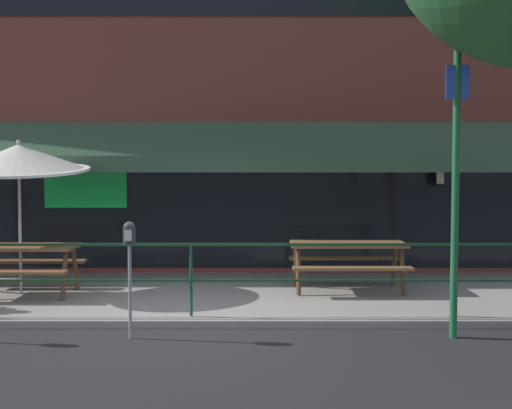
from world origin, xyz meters
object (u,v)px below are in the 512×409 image
object	(u,v)px
patio_umbrella_left	(20,159)
street_sign_pole	(457,157)
picnic_table_centre	(349,253)
picnic_table_left	(18,256)
parking_meter_far	(130,244)

from	to	relation	value
patio_umbrella_left	street_sign_pole	xyz separation A→B (m)	(6.04, -2.41, 0.02)
picnic_table_centre	patio_umbrella_left	bearing A→B (deg)	-177.57
street_sign_pole	picnic_table_left	bearing A→B (deg)	159.58
patio_umbrella_left	parking_meter_far	xyz separation A→B (m)	(2.13, -2.46, -1.03)
parking_meter_far	patio_umbrella_left	bearing A→B (deg)	130.86
picnic_table_centre	patio_umbrella_left	xyz separation A→B (m)	(-5.09, -0.22, 1.47)
picnic_table_centre	patio_umbrella_left	world-z (taller)	patio_umbrella_left
parking_meter_far	picnic_table_centre	bearing A→B (deg)	41.99
picnic_table_centre	parking_meter_far	distance (m)	4.02
picnic_table_left	picnic_table_centre	bearing A→B (deg)	4.23
picnic_table_left	parking_meter_far	world-z (taller)	parking_meter_far
picnic_table_centre	picnic_table_left	bearing A→B (deg)	-175.77
picnic_table_centre	street_sign_pole	size ratio (longest dim) A/B	0.42
patio_umbrella_left	street_sign_pole	world-z (taller)	street_sign_pole
picnic_table_centre	street_sign_pole	world-z (taller)	street_sign_pole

